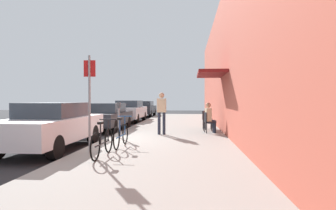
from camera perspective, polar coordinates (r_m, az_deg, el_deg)
name	(u,v)px	position (r m, az deg, el deg)	size (l,w,h in m)	color
ground_plane	(102,143)	(10.13, -13.41, -7.63)	(60.00, 60.00, 0.00)	#2D2D30
sidewalk_slab	(170,135)	(11.65, 0.36, -6.16)	(4.50, 32.00, 0.12)	#9E9B93
building_facade	(228,61)	(11.74, 12.25, 8.85)	(1.40, 32.00, 6.25)	#BC5442
parked_car_0	(52,125)	(9.21, -22.63, -3.86)	(1.80, 4.40, 1.44)	silver
parked_car_1	(106,116)	(14.23, -12.61, -2.24)	(1.80, 4.40, 1.36)	black
parked_car_2	(129,111)	(19.39, -7.94, -1.19)	(1.80, 4.40, 1.47)	silver
parked_car_3	(144,108)	(25.26, -5.00, -0.72)	(1.80, 4.40, 1.40)	black
parking_meter	(119,117)	(10.50, -10.06, -2.44)	(0.12, 0.10, 1.32)	slate
street_sign	(90,96)	(7.77, -15.77, 1.85)	(0.32, 0.06, 2.60)	gray
bicycle_0	(103,142)	(7.13, -13.25, -7.42)	(0.46, 1.71, 0.90)	black
bicycle_1	(121,135)	(8.48, -9.57, -6.04)	(0.46, 1.71, 0.90)	black
cafe_chair_0	(208,121)	(11.96, 8.24, -3.27)	(0.50, 0.50, 0.87)	black
seated_patron_0	(210,117)	(11.96, 8.52, -2.35)	(0.47, 0.41, 1.29)	#232838
cafe_chair_1	(207,119)	(12.93, 7.97, -2.94)	(0.55, 0.55, 0.87)	black
cafe_chair_2	(206,118)	(13.71, 7.77, -2.71)	(0.53, 0.53, 0.87)	black
pedestrian_standing	(162,110)	(11.28, -1.33, -1.00)	(0.36, 0.22, 1.70)	#232838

